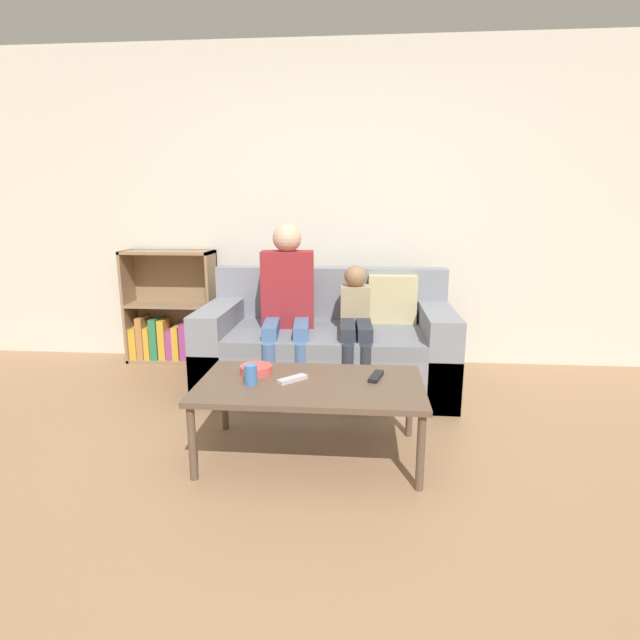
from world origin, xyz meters
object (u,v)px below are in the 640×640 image
couch (328,348)px  bookshelf (168,318)px  snack_bowl (256,369)px  person_adult (287,296)px  coffee_table (310,389)px  tv_remote_0 (292,379)px  cup_near (251,375)px  person_child (355,324)px  tv_remote_1 (376,376)px

couch → bookshelf: bearing=159.1°
snack_bowl → person_adult: bearing=87.1°
bookshelf → person_adult: person_adult is taller
coffee_table → tv_remote_0: 0.11m
bookshelf → coffee_table: bearing=-49.1°
bookshelf → cup_near: 2.01m
coffee_table → person_adult: size_ratio=0.98×
couch → snack_bowl: couch is taller
cup_near → snack_bowl: cup_near is taller
coffee_table → tv_remote_0: (-0.10, 0.01, 0.05)m
person_child → tv_remote_0: size_ratio=5.90×
couch → cup_near: couch is taller
cup_near → tv_remote_1: 0.67m
couch → bookshelf: (-1.43, 0.55, 0.08)m
bookshelf → snack_bowl: bookshelf is taller
tv_remote_1 → coffee_table: bearing=-149.6°
bookshelf → coffee_table: size_ratio=0.81×
couch → tv_remote_0: size_ratio=11.62×
couch → tv_remote_0: couch is taller
bookshelf → tv_remote_1: bearing=-41.1°
couch → cup_near: size_ratio=17.22×
person_adult → tv_remote_1: person_adult is taller
snack_bowl → person_child: bearing=56.3°
tv_remote_0 → couch: bearing=129.0°
couch → bookshelf: size_ratio=1.88×
person_child → bookshelf: bearing=153.8°
bookshelf → tv_remote_1: (1.76, -1.54, 0.06)m
couch → person_child: size_ratio=1.97×
tv_remote_0 → tv_remote_1: same height
cup_near → coffee_table: bearing=8.9°
person_child → cup_near: person_child is taller
cup_near → snack_bowl: 0.17m
coffee_table → cup_near: size_ratio=11.35×
bookshelf → person_adult: bearing=-28.8°
cup_near → tv_remote_0: size_ratio=0.67×
person_adult → cup_near: 1.08m
snack_bowl → tv_remote_0: bearing=-26.6°
tv_remote_1 → snack_bowl: (-0.66, 0.03, 0.01)m
bookshelf → coffee_table: (1.41, -1.63, 0.02)m
couch → cup_near: bearing=-106.1°
couch → tv_remote_0: bearing=-96.2°
cup_near → couch: bearing=73.9°
bookshelf → coffee_table: 2.16m
coffee_table → bookshelf: bearing=130.9°
bookshelf → tv_remote_0: 2.09m
coffee_table → person_adult: bearing=105.0°
coffee_table → snack_bowl: bearing=158.6°
cup_near → tv_remote_0: bearing=16.4°
person_adult → tv_remote_1: 1.13m
person_adult → snack_bowl: person_adult is taller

